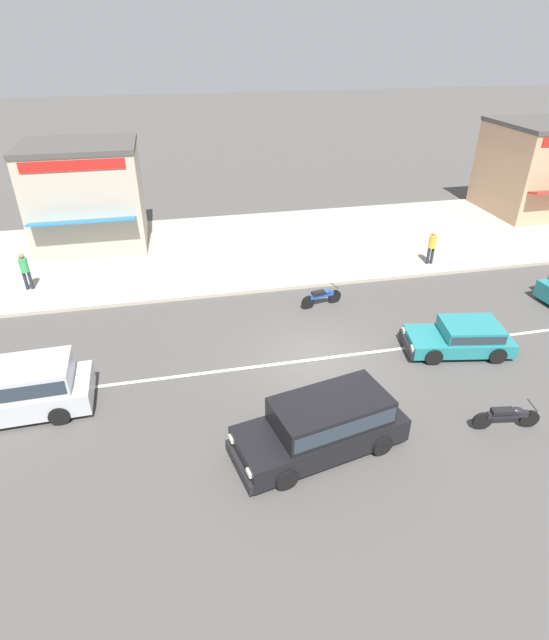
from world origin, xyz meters
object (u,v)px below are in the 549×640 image
at_px(hatchback_teal_1, 462,336).
at_px(shopfront_mid_block, 87,195).
at_px(motorcycle_0, 507,416).
at_px(shopfront_corner_warung, 533,168).
at_px(minivan_silver_2, 11,389).
at_px(minivan_black_3, 325,423).
at_px(pedestrian_near_clock, 25,269).
at_px(pedestrian_mid_kerb, 432,245).
at_px(motorcycle_1, 322,296).

distance_m(hatchback_teal_1, shopfront_mid_block, 18.84).
distance_m(motorcycle_0, shopfront_corner_warung, 21.10).
height_order(minivan_silver_2, minivan_black_3, same).
bearing_deg(pedestrian_near_clock, hatchback_teal_1, -26.78).
distance_m(pedestrian_mid_kerb, shopfront_mid_block, 17.04).
height_order(hatchback_teal_1, minivan_black_3, minivan_black_3).
bearing_deg(minivan_silver_2, shopfront_corner_warung, 26.68).
distance_m(minivan_silver_2, shopfront_corner_warung, 29.48).
bearing_deg(motorcycle_1, hatchback_teal_1, -47.57).
bearing_deg(motorcycle_0, hatchback_teal_1, 78.32).
bearing_deg(shopfront_mid_block, pedestrian_mid_kerb, -20.87).
bearing_deg(motorcycle_0, shopfront_corner_warung, 53.63).
relative_size(hatchback_teal_1, minivan_silver_2, 0.80).
distance_m(motorcycle_0, pedestrian_near_clock, 19.17).
relative_size(motorcycle_1, pedestrian_mid_kerb, 1.09).
height_order(motorcycle_0, shopfront_corner_warung, shopfront_corner_warung).
xyz_separation_m(motorcycle_1, shopfront_corner_warung, (15.49, 8.80, 2.31)).
height_order(minivan_silver_2, motorcycle_1, minivan_silver_2).
bearing_deg(pedestrian_mid_kerb, shopfront_mid_block, 159.13).
distance_m(minivan_silver_2, minivan_black_3, 9.15).
relative_size(hatchback_teal_1, shopfront_corner_warung, 0.64).
bearing_deg(pedestrian_mid_kerb, motorcycle_0, -106.08).
relative_size(minivan_black_3, shopfront_corner_warung, 0.82).
xyz_separation_m(minivan_black_3, shopfront_corner_warung, (17.76, 16.52, 1.88)).
bearing_deg(pedestrian_near_clock, shopfront_corner_warung, 10.36).
bearing_deg(pedestrian_mid_kerb, minivan_black_3, -129.07).
bearing_deg(pedestrian_mid_kerb, minivan_silver_2, -157.40).
xyz_separation_m(minivan_black_3, shopfront_mid_block, (-7.44, 16.41, 1.83)).
bearing_deg(shopfront_mid_block, motorcycle_1, -41.84).
relative_size(pedestrian_near_clock, shopfront_corner_warung, 0.27).
relative_size(pedestrian_mid_kerb, shopfront_corner_warung, 0.27).
height_order(pedestrian_mid_kerb, shopfront_mid_block, shopfront_mid_block).
relative_size(minivan_silver_2, shopfront_corner_warung, 0.80).
bearing_deg(hatchback_teal_1, minivan_silver_2, -179.25).
bearing_deg(minivan_black_3, pedestrian_near_clock, 130.23).
height_order(pedestrian_near_clock, pedestrian_mid_kerb, pedestrian_near_clock).
bearing_deg(minivan_black_3, pedestrian_mid_kerb, 50.93).
relative_size(motorcycle_0, shopfront_corner_warung, 0.32).
distance_m(motorcycle_1, pedestrian_near_clock, 12.59).
bearing_deg(pedestrian_mid_kerb, pedestrian_near_clock, 176.43).
xyz_separation_m(motorcycle_0, motorcycle_1, (-3.05, 8.09, -0.00)).
height_order(hatchback_teal_1, minivan_silver_2, minivan_silver_2).
height_order(minivan_black_3, motorcycle_0, minivan_black_3).
distance_m(motorcycle_1, pedestrian_mid_kerb, 6.73).
bearing_deg(shopfront_mid_block, minivan_black_3, -65.60).
bearing_deg(minivan_black_3, shopfront_corner_warung, 42.93).
distance_m(minivan_silver_2, motorcycle_0, 14.34).
bearing_deg(shopfront_corner_warung, pedestrian_near_clock, -169.64).
xyz_separation_m(minivan_silver_2, shopfront_mid_block, (1.09, 13.10, 1.83)).
xyz_separation_m(minivan_silver_2, pedestrian_mid_kerb, (16.95, 7.06, 0.26)).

